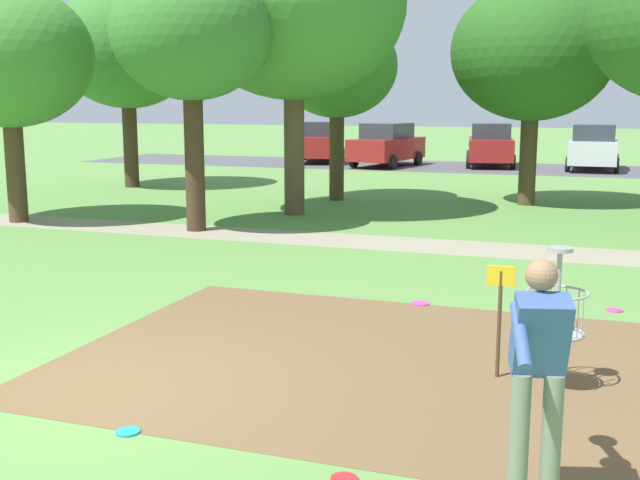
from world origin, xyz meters
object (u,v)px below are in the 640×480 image
(tree_mid_center, at_px, (126,47))
(parked_car_rightmost, at_px, (594,147))
(player_foreground_watching, at_px, (539,364))
(frisbee_scattered_a, at_px, (420,303))
(tree_mid_right, at_px, (191,33))
(frisbee_by_tee, at_px, (344,479))
(frisbee_far_right, at_px, (614,310))
(frisbee_far_left, at_px, (128,432))
(parked_car_center_left, at_px, (387,145))
(tree_near_left, at_px, (533,52))
(disc_golf_basket, at_px, (550,311))
(parked_car_center_right, at_px, (490,145))
(tree_far_right, at_px, (293,3))
(parked_car_leftmost, at_px, (321,142))
(tree_mid_left, at_px, (8,56))
(tree_far_center, at_px, (337,67))

(tree_mid_center, height_order, parked_car_rightmost, tree_mid_center)
(player_foreground_watching, relative_size, frisbee_scattered_a, 6.70)
(tree_mid_right, xyz_separation_m, parked_car_rightmost, (7.96, 18.81, -3.22))
(frisbee_by_tee, height_order, frisbee_far_right, same)
(frisbee_by_tee, xyz_separation_m, frisbee_scattered_a, (-0.55, 5.18, 0.00))
(frisbee_far_left, distance_m, parked_car_center_left, 27.73)
(tree_near_left, height_order, tree_mid_right, tree_near_left)
(disc_golf_basket, bearing_deg, tree_mid_center, 134.24)
(disc_golf_basket, relative_size, tree_mid_center, 0.22)
(frisbee_by_tee, bearing_deg, tree_mid_right, 123.58)
(parked_car_center_right, xyz_separation_m, parked_car_rightmost, (4.17, -0.37, 0.00))
(tree_near_left, xyz_separation_m, tree_far_right, (-5.25, -3.75, 1.01))
(player_foreground_watching, distance_m, parked_car_leftmost, 30.88)
(tree_far_right, bearing_deg, parked_car_center_left, 95.81)
(parked_car_leftmost, distance_m, parked_car_center_left, 3.69)
(frisbee_by_tee, relative_size, frisbee_far_left, 1.00)
(player_foreground_watching, bearing_deg, disc_golf_basket, 91.01)
(tree_mid_left, xyz_separation_m, tree_mid_center, (-1.67, 7.32, 0.69))
(player_foreground_watching, xyz_separation_m, tree_mid_center, (-13.93, 16.59, 3.45))
(frisbee_far_right, distance_m, parked_car_center_right, 23.68)
(tree_far_right, bearing_deg, tree_far_center, 88.31)
(disc_golf_basket, height_order, tree_far_center, tree_far_center)
(frisbee_far_left, relative_size, parked_car_center_left, 0.05)
(tree_mid_right, relative_size, parked_car_leftmost, 1.24)
(parked_car_center_right, bearing_deg, tree_mid_center, -129.33)
(player_foreground_watching, xyz_separation_m, parked_car_rightmost, (0.18, 28.35, -0.06))
(frisbee_by_tee, bearing_deg, tree_near_left, 90.34)
(player_foreground_watching, bearing_deg, frisbee_scattered_a, 110.63)
(parked_car_center_left, bearing_deg, frisbee_scattered_a, -74.23)
(frisbee_far_left, distance_m, tree_far_right, 13.93)
(frisbee_by_tee, bearing_deg, parked_car_rightmost, 86.98)
(tree_mid_left, height_order, tree_mid_center, tree_mid_center)
(tree_far_center, bearing_deg, frisbee_far_left, -78.11)
(player_foreground_watching, relative_size, frisbee_far_right, 7.94)
(tree_near_left, distance_m, parked_car_center_left, 13.28)
(frisbee_by_tee, xyz_separation_m, tree_mid_center, (-12.60, 16.78, 4.42))
(tree_near_left, distance_m, tree_far_center, 5.22)
(parked_car_rightmost, bearing_deg, tree_far_right, -113.44)
(tree_mid_left, bearing_deg, parked_car_center_right, 66.97)
(disc_golf_basket, bearing_deg, tree_mid_left, 150.41)
(frisbee_far_left, height_order, tree_far_right, tree_far_right)
(frisbee_by_tee, distance_m, parked_car_center_left, 28.33)
(frisbee_far_right, height_order, parked_car_center_right, parked_car_center_right)
(frisbee_far_left, relative_size, tree_near_left, 0.03)
(tree_mid_left, height_order, tree_far_center, tree_mid_left)
(frisbee_far_right, distance_m, parked_car_center_left, 23.52)
(frisbee_by_tee, relative_size, tree_near_left, 0.03)
(frisbee_scattered_a, bearing_deg, tree_mid_left, 157.63)
(player_foreground_watching, xyz_separation_m, tree_mid_right, (-7.78, 9.54, 3.16))
(tree_mid_left, bearing_deg, player_foreground_watching, -37.08)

